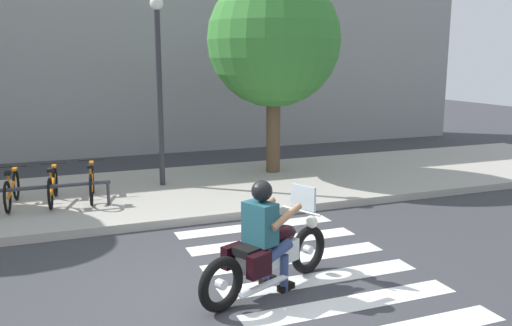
{
  "coord_description": "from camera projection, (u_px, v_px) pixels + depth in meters",
  "views": [
    {
      "loc": [
        -1.84,
        -6.01,
        2.91
      ],
      "look_at": [
        1.49,
        2.53,
        1.1
      ],
      "focal_mm": 37.92,
      "sensor_mm": 36.0,
      "label": 1
    }
  ],
  "objects": [
    {
      "name": "motorcycle",
      "position": [
        269.0,
        255.0,
        6.77
      ],
      "size": [
        2.1,
        1.08,
        1.25
      ],
      "color": "black",
      "rests_on": "ground"
    },
    {
      "name": "bicycle_3",
      "position": [
        53.0,
        186.0,
        10.33
      ],
      "size": [
        0.48,
        1.6,
        0.72
      ],
      "color": "black",
      "rests_on": "sidewalk"
    },
    {
      "name": "crosswalk_stripe_4",
      "position": [
        273.0,
        241.0,
        8.68
      ],
      "size": [
        2.8,
        0.4,
        0.01
      ],
      "primitive_type": "cube",
      "color": "white",
      "rests_on": "ground"
    },
    {
      "name": "sidewalk",
      "position": [
        146.0,
        194.0,
        11.34
      ],
      "size": [
        24.0,
        4.4,
        0.15
      ],
      "primitive_type": "cube",
      "color": "#A8A399",
      "rests_on": "ground"
    },
    {
      "name": "rider",
      "position": [
        265.0,
        228.0,
        6.65
      ],
      "size": [
        0.76,
        0.7,
        1.45
      ],
      "color": "#1E4C59",
      "rests_on": "ground"
    },
    {
      "name": "bicycle_2",
      "position": [
        12.0,
        189.0,
        10.07
      ],
      "size": [
        0.48,
        1.56,
        0.72
      ],
      "color": "black",
      "rests_on": "sidewalk"
    },
    {
      "name": "crosswalk_stripe_2",
      "position": [
        320.0,
        278.0,
        7.22
      ],
      "size": [
        2.8,
        0.4,
        0.01
      ],
      "primitive_type": "cube",
      "color": "white",
      "rests_on": "ground"
    },
    {
      "name": "bike_rack",
      "position": [
        10.0,
        192.0,
        9.55
      ],
      "size": [
        3.47,
        0.07,
        0.49
      ],
      "color": "#333338",
      "rests_on": "sidewalk"
    },
    {
      "name": "crosswalk_stripe_3",
      "position": [
        295.0,
        258.0,
        7.95
      ],
      "size": [
        2.8,
        0.4,
        0.01
      ],
      "primitive_type": "cube",
      "color": "white",
      "rests_on": "ground"
    },
    {
      "name": "ground_plane",
      "position": [
        219.0,
        295.0,
        6.72
      ],
      "size": [
        48.0,
        48.0,
        0.0
      ],
      "primitive_type": "plane",
      "color": "#38383D"
    },
    {
      "name": "bicycle_4",
      "position": [
        92.0,
        182.0,
        10.58
      ],
      "size": [
        0.48,
        1.63,
        0.74
      ],
      "color": "black",
      "rests_on": "sidewalk"
    },
    {
      "name": "crosswalk_stripe_5",
      "position": [
        256.0,
        226.0,
        9.42
      ],
      "size": [
        2.8,
        0.4,
        0.01
      ],
      "primitive_type": "cube",
      "color": "white",
      "rests_on": "ground"
    },
    {
      "name": "building_backdrop",
      "position": [
        107.0,
        19.0,
        15.8
      ],
      "size": [
        24.0,
        1.2,
        7.98
      ],
      "primitive_type": "cube",
      "color": "gray",
      "rests_on": "ground"
    },
    {
      "name": "tree_near_rack",
      "position": [
        274.0,
        41.0,
        12.61
      ],
      "size": [
        3.13,
        3.13,
        4.86
      ],
      "color": "brown",
      "rests_on": "ground"
    },
    {
      "name": "crosswalk_stripe_1",
      "position": [
        352.0,
        303.0,
        6.49
      ],
      "size": [
        2.8,
        0.4,
        0.01
      ],
      "primitive_type": "cube",
      "color": "white",
      "rests_on": "ground"
    },
    {
      "name": "street_lamp",
      "position": [
        159.0,
        76.0,
        11.39
      ],
      "size": [
        0.28,
        0.28,
        4.13
      ],
      "color": "#2D2D33",
      "rests_on": "ground"
    }
  ]
}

